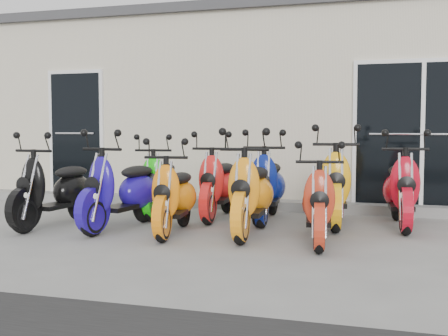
{
  "coord_description": "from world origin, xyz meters",
  "views": [
    {
      "loc": [
        2.15,
        -6.64,
        1.28
      ],
      "look_at": [
        0.0,
        0.6,
        0.75
      ],
      "focal_mm": 45.0,
      "sensor_mm": 36.0,
      "label": 1
    }
  ],
  "objects_px": {
    "scooter_front_orange_a": "(174,186)",
    "scooter_front_red": "(319,192)",
    "scooter_front_blue": "(121,179)",
    "scooter_back_yellow": "(334,175)",
    "scooter_front_orange_b": "(251,182)",
    "scooter_back_green": "(160,175)",
    "scooter_front_black": "(54,179)",
    "scooter_back_extra": "(401,178)",
    "scooter_back_red": "(219,175)",
    "scooter_back_blue": "(268,175)"
  },
  "relations": [
    {
      "from": "scooter_front_orange_b",
      "to": "scooter_back_red",
      "type": "xyz_separation_m",
      "value": [
        -0.74,
        1.09,
        -0.02
      ]
    },
    {
      "from": "scooter_back_red",
      "to": "scooter_back_extra",
      "type": "distance_m",
      "value": 2.48
    },
    {
      "from": "scooter_front_black",
      "to": "scooter_front_red",
      "type": "xyz_separation_m",
      "value": [
        3.45,
        -0.13,
        -0.05
      ]
    },
    {
      "from": "scooter_front_blue",
      "to": "scooter_back_yellow",
      "type": "relative_size",
      "value": 0.95
    },
    {
      "from": "scooter_front_black",
      "to": "scooter_back_extra",
      "type": "relative_size",
      "value": 0.97
    },
    {
      "from": "scooter_front_black",
      "to": "scooter_back_yellow",
      "type": "bearing_deg",
      "value": 23.47
    },
    {
      "from": "scooter_front_orange_b",
      "to": "scooter_back_red",
      "type": "height_order",
      "value": "scooter_front_orange_b"
    },
    {
      "from": "scooter_front_blue",
      "to": "scooter_back_extra",
      "type": "xyz_separation_m",
      "value": [
        3.43,
        1.13,
        -0.0
      ]
    },
    {
      "from": "scooter_front_black",
      "to": "scooter_back_red",
      "type": "xyz_separation_m",
      "value": [
        1.87,
        1.23,
        0.0
      ]
    },
    {
      "from": "scooter_front_black",
      "to": "scooter_front_orange_b",
      "type": "distance_m",
      "value": 2.62
    },
    {
      "from": "scooter_front_blue",
      "to": "scooter_back_red",
      "type": "height_order",
      "value": "scooter_front_blue"
    },
    {
      "from": "scooter_front_blue",
      "to": "scooter_back_red",
      "type": "distance_m",
      "value": 1.49
    },
    {
      "from": "scooter_front_red",
      "to": "scooter_back_extra",
      "type": "xyz_separation_m",
      "value": [
        0.9,
        1.34,
        0.06
      ]
    },
    {
      "from": "scooter_back_yellow",
      "to": "scooter_back_extra",
      "type": "height_order",
      "value": "scooter_back_yellow"
    },
    {
      "from": "scooter_back_red",
      "to": "scooter_back_extra",
      "type": "xyz_separation_m",
      "value": [
        2.48,
        -0.02,
        0.01
      ]
    },
    {
      "from": "scooter_front_red",
      "to": "scooter_back_red",
      "type": "xyz_separation_m",
      "value": [
        -1.58,
        1.36,
        0.05
      ]
    },
    {
      "from": "scooter_front_black",
      "to": "scooter_back_green",
      "type": "distance_m",
      "value": 1.58
    },
    {
      "from": "scooter_front_black",
      "to": "scooter_back_extra",
      "type": "xyz_separation_m",
      "value": [
        4.35,
        1.21,
        0.02
      ]
    },
    {
      "from": "scooter_front_orange_a",
      "to": "scooter_front_red",
      "type": "distance_m",
      "value": 1.75
    },
    {
      "from": "scooter_front_black",
      "to": "scooter_back_extra",
      "type": "distance_m",
      "value": 4.52
    },
    {
      "from": "scooter_front_orange_b",
      "to": "scooter_back_extra",
      "type": "relative_size",
      "value": 1.01
    },
    {
      "from": "scooter_front_black",
      "to": "scooter_back_yellow",
      "type": "relative_size",
      "value": 0.93
    },
    {
      "from": "scooter_front_orange_a",
      "to": "scooter_front_red",
      "type": "height_order",
      "value": "scooter_front_orange_a"
    },
    {
      "from": "scooter_front_black",
      "to": "scooter_back_red",
      "type": "distance_m",
      "value": 2.24
    },
    {
      "from": "scooter_front_blue",
      "to": "scooter_back_yellow",
      "type": "xyz_separation_m",
      "value": [
        2.58,
        1.09,
        0.03
      ]
    },
    {
      "from": "scooter_front_orange_b",
      "to": "scooter_front_orange_a",
      "type": "bearing_deg",
      "value": -171.19
    },
    {
      "from": "scooter_back_yellow",
      "to": "scooter_front_blue",
      "type": "bearing_deg",
      "value": -164.37
    },
    {
      "from": "scooter_front_blue",
      "to": "scooter_front_orange_a",
      "type": "xyz_separation_m",
      "value": [
        0.78,
        -0.14,
        -0.05
      ]
    },
    {
      "from": "scooter_back_blue",
      "to": "scooter_back_yellow",
      "type": "bearing_deg",
      "value": -7.32
    },
    {
      "from": "scooter_back_blue",
      "to": "scooter_back_extra",
      "type": "distance_m",
      "value": 1.76
    },
    {
      "from": "scooter_front_blue",
      "to": "scooter_back_green",
      "type": "bearing_deg",
      "value": 95.73
    },
    {
      "from": "scooter_front_orange_a",
      "to": "scooter_back_red",
      "type": "xyz_separation_m",
      "value": [
        0.17,
        1.28,
        0.04
      ]
    },
    {
      "from": "scooter_front_blue",
      "to": "scooter_front_orange_b",
      "type": "bearing_deg",
      "value": 9.38
    },
    {
      "from": "scooter_front_black",
      "to": "scooter_front_blue",
      "type": "height_order",
      "value": "scooter_front_blue"
    },
    {
      "from": "scooter_front_red",
      "to": "scooter_back_blue",
      "type": "height_order",
      "value": "scooter_back_blue"
    },
    {
      "from": "scooter_back_red",
      "to": "scooter_back_blue",
      "type": "xyz_separation_m",
      "value": [
        0.72,
        -0.02,
        0.01
      ]
    },
    {
      "from": "scooter_front_black",
      "to": "scooter_back_extra",
      "type": "height_order",
      "value": "scooter_back_extra"
    },
    {
      "from": "scooter_front_orange_a",
      "to": "scooter_front_red",
      "type": "bearing_deg",
      "value": -9.74
    },
    {
      "from": "scooter_front_blue",
      "to": "scooter_back_yellow",
      "type": "distance_m",
      "value": 2.8
    },
    {
      "from": "scooter_back_red",
      "to": "scooter_back_green",
      "type": "bearing_deg",
      "value": 175.27
    },
    {
      "from": "scooter_front_blue",
      "to": "scooter_back_extra",
      "type": "distance_m",
      "value": 3.61
    },
    {
      "from": "scooter_front_red",
      "to": "scooter_back_blue",
      "type": "distance_m",
      "value": 1.59
    },
    {
      "from": "scooter_front_orange_b",
      "to": "scooter_back_yellow",
      "type": "height_order",
      "value": "scooter_back_yellow"
    },
    {
      "from": "scooter_front_orange_b",
      "to": "scooter_back_green",
      "type": "xyz_separation_m",
      "value": [
        -1.65,
        1.12,
        -0.04
      ]
    },
    {
      "from": "scooter_front_orange_b",
      "to": "scooter_back_extra",
      "type": "bearing_deg",
      "value": 28.57
    },
    {
      "from": "scooter_back_green",
      "to": "scooter_back_red",
      "type": "xyz_separation_m",
      "value": [
        0.91,
        -0.03,
        0.02
      ]
    },
    {
      "from": "scooter_front_blue",
      "to": "scooter_front_orange_b",
      "type": "xyz_separation_m",
      "value": [
        1.69,
        0.06,
        0.01
      ]
    },
    {
      "from": "scooter_front_black",
      "to": "scooter_front_orange_b",
      "type": "relative_size",
      "value": 0.96
    },
    {
      "from": "scooter_front_blue",
      "to": "scooter_front_red",
      "type": "bearing_deg",
      "value": 2.8
    },
    {
      "from": "scooter_back_red",
      "to": "scooter_back_extra",
      "type": "height_order",
      "value": "scooter_back_extra"
    }
  ]
}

